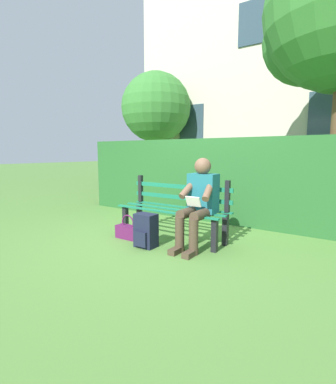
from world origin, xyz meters
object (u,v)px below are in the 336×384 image
person_seated (199,200)px  handbag (128,231)px  park_bench (175,209)px  tree_far (155,110)px  backpack (146,231)px

person_seated → handbag: bearing=14.1°
handbag → person_seated: bearing=-165.9°
park_bench → person_seated: (-0.49, 0.17, 0.20)m
park_bench → person_seated: bearing=160.8°
person_seated → tree_far: size_ratio=0.31×
backpack → tree_far: (3.58, -4.91, 2.42)m
person_seated → backpack: bearing=35.4°
tree_far → handbag: bearing=123.2°
person_seated → park_bench: bearing=-19.2°
person_seated → handbag: 1.17m
handbag → tree_far: 6.23m
backpack → handbag: size_ratio=1.21×
person_seated → backpack: person_seated is taller
person_seated → backpack: size_ratio=2.63×
park_bench → backpack: (0.08, 0.57, -0.21)m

